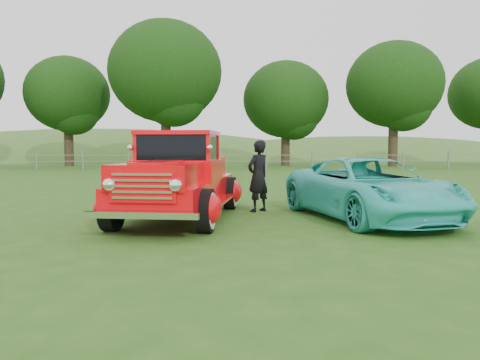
{
  "coord_description": "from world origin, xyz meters",
  "views": [
    {
      "loc": [
        0.9,
        -8.61,
        1.46
      ],
      "look_at": [
        1.02,
        1.2,
        0.77
      ],
      "focal_mm": 35.0,
      "sensor_mm": 36.0,
      "label": 1
    }
  ],
  "objects_px": {
    "tree_mid_east": "(394,85)",
    "red_pickup": "(179,180)",
    "tree_mid_west": "(68,94)",
    "teal_sedan": "(368,189)",
    "tree_near_east": "(286,100)",
    "man": "(258,176)",
    "tree_near_west": "(165,72)"
  },
  "relations": [
    {
      "from": "tree_mid_east",
      "to": "teal_sedan",
      "type": "bearing_deg",
      "value": -109.69
    },
    {
      "from": "tree_mid_west",
      "to": "man",
      "type": "distance_m",
      "value": 29.72
    },
    {
      "from": "tree_mid_east",
      "to": "man",
      "type": "height_order",
      "value": "tree_mid_east"
    },
    {
      "from": "red_pickup",
      "to": "man",
      "type": "relative_size",
      "value": 3.19
    },
    {
      "from": "tree_near_west",
      "to": "red_pickup",
      "type": "relative_size",
      "value": 2.02
    },
    {
      "from": "tree_mid_west",
      "to": "tree_mid_east",
      "type": "height_order",
      "value": "tree_mid_east"
    },
    {
      "from": "tree_mid_east",
      "to": "man",
      "type": "bearing_deg",
      "value": -114.75
    },
    {
      "from": "tree_mid_west",
      "to": "tree_near_east",
      "type": "height_order",
      "value": "tree_mid_west"
    },
    {
      "from": "red_pickup",
      "to": "teal_sedan",
      "type": "distance_m",
      "value": 3.84
    },
    {
      "from": "teal_sedan",
      "to": "tree_mid_east",
      "type": "bearing_deg",
      "value": 56.0
    },
    {
      "from": "tree_near_east",
      "to": "man",
      "type": "distance_m",
      "value": 27.68
    },
    {
      "from": "red_pickup",
      "to": "tree_mid_east",
      "type": "bearing_deg",
      "value": 70.39
    },
    {
      "from": "tree_near_west",
      "to": "man",
      "type": "distance_m",
      "value": 24.46
    },
    {
      "from": "tree_mid_east",
      "to": "red_pickup",
      "type": "height_order",
      "value": "tree_mid_east"
    },
    {
      "from": "tree_mid_west",
      "to": "teal_sedan",
      "type": "distance_m",
      "value": 31.79
    },
    {
      "from": "man",
      "to": "tree_near_east",
      "type": "bearing_deg",
      "value": -140.51
    },
    {
      "from": "tree_mid_east",
      "to": "teal_sedan",
      "type": "xyz_separation_m",
      "value": [
        -9.39,
        -26.25,
        -5.55
      ]
    },
    {
      "from": "tree_near_east",
      "to": "man",
      "type": "height_order",
      "value": "tree_near_east"
    },
    {
      "from": "tree_mid_west",
      "to": "teal_sedan",
      "type": "relative_size",
      "value": 1.88
    },
    {
      "from": "tree_mid_west",
      "to": "tree_near_west",
      "type": "xyz_separation_m",
      "value": [
        8.0,
        -3.0,
        1.25
      ]
    },
    {
      "from": "man",
      "to": "red_pickup",
      "type": "bearing_deg",
      "value": -10.94
    },
    {
      "from": "tree_near_east",
      "to": "teal_sedan",
      "type": "relative_size",
      "value": 1.85
    },
    {
      "from": "man",
      "to": "teal_sedan",
      "type": "bearing_deg",
      "value": 108.77
    },
    {
      "from": "tree_near_east",
      "to": "man",
      "type": "bearing_deg",
      "value": -97.5
    },
    {
      "from": "tree_mid_west",
      "to": "tree_near_east",
      "type": "distance_m",
      "value": 17.03
    },
    {
      "from": "tree_mid_east",
      "to": "red_pickup",
      "type": "distance_m",
      "value": 29.77
    },
    {
      "from": "tree_near_east",
      "to": "tree_mid_east",
      "type": "relative_size",
      "value": 0.88
    },
    {
      "from": "tree_near_east",
      "to": "red_pickup",
      "type": "xyz_separation_m",
      "value": [
        -5.22,
        -28.12,
        -4.45
      ]
    },
    {
      "from": "tree_near_west",
      "to": "tree_mid_east",
      "type": "relative_size",
      "value": 1.1
    },
    {
      "from": "tree_mid_east",
      "to": "red_pickup",
      "type": "relative_size",
      "value": 1.83
    },
    {
      "from": "tree_mid_west",
      "to": "red_pickup",
      "type": "distance_m",
      "value": 29.95
    },
    {
      "from": "tree_mid_west",
      "to": "red_pickup",
      "type": "bearing_deg",
      "value": -66.53
    }
  ]
}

